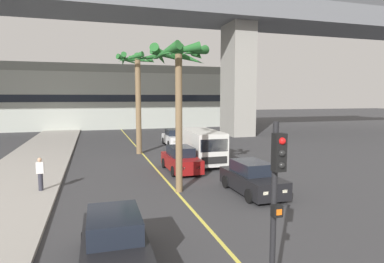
{
  "coord_description": "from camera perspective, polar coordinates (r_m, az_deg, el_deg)",
  "views": [
    {
      "loc": [
        -3.84,
        1.42,
        4.69
      ],
      "look_at": [
        0.0,
        14.0,
        3.29
      ],
      "focal_mm": 30.43,
      "sensor_mm": 36.0,
      "label": 1
    }
  ],
  "objects": [
    {
      "name": "car_queue_second",
      "position": [
        9.53,
        -13.4,
        -18.71
      ],
      "size": [
        1.87,
        4.12,
        1.56
      ],
      "color": "black",
      "rests_on": "ground"
    },
    {
      "name": "pier_building_backdrop",
      "position": [
        51.97,
        -12.79,
        5.86
      ],
      "size": [
        36.43,
        8.04,
        9.38
      ],
      "color": "#ADB2A8",
      "rests_on": "ground"
    },
    {
      "name": "bridge_overpass",
      "position": [
        38.1,
        -9.5,
        20.23
      ],
      "size": [
        81.93,
        8.0,
        17.59
      ],
      "color": "slate",
      "rests_on": "ground"
    },
    {
      "name": "traffic_light_median_near",
      "position": [
        6.92,
        14.5,
        -10.72
      ],
      "size": [
        0.24,
        0.37,
        4.2
      ],
      "color": "black",
      "rests_on": "ground"
    },
    {
      "name": "car_queue_third",
      "position": [
        31.74,
        -3.13,
        -1.12
      ],
      "size": [
        1.85,
        4.11,
        1.56
      ],
      "color": "white",
      "rests_on": "ground"
    },
    {
      "name": "pedestrian_mid_block",
      "position": [
        17.55,
        -25.05,
        -6.66
      ],
      "size": [
        0.34,
        0.22,
        1.62
      ],
      "color": "#2D2D38",
      "rests_on": "sidewalk_left"
    },
    {
      "name": "car_queue_front",
      "position": [
        16.28,
        10.46,
        -8.14
      ],
      "size": [
        1.89,
        4.13,
        1.56
      ],
      "color": "black",
      "rests_on": "ground"
    },
    {
      "name": "palm_tree_mid_median",
      "position": [
        27.09,
        -9.54,
        9.56
      ],
      "size": [
        3.38,
        3.54,
        8.25
      ],
      "color": "brown",
      "rests_on": "ground"
    },
    {
      "name": "delivery_van",
      "position": [
        22.88,
        1.75,
        -2.49
      ],
      "size": [
        2.25,
        5.29,
        2.36
      ],
      "color": "silver",
      "rests_on": "ground"
    },
    {
      "name": "car_queue_fourth",
      "position": [
        20.7,
        -1.95,
        -4.99
      ],
      "size": [
        1.87,
        4.12,
        1.56
      ],
      "color": "maroon",
      "rests_on": "ground"
    },
    {
      "name": "palm_tree_near_median",
      "position": [
        15.83,
        -2.3,
        10.81
      ],
      "size": [
        2.97,
        2.99,
        7.27
      ],
      "color": "brown",
      "rests_on": "ground"
    },
    {
      "name": "lane_stripe_center",
      "position": [
        23.38,
        -7.2,
        -5.54
      ],
      "size": [
        0.14,
        56.0,
        0.01
      ],
      "primitive_type": "cube",
      "color": "#DBCC4C",
      "rests_on": "ground"
    }
  ]
}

